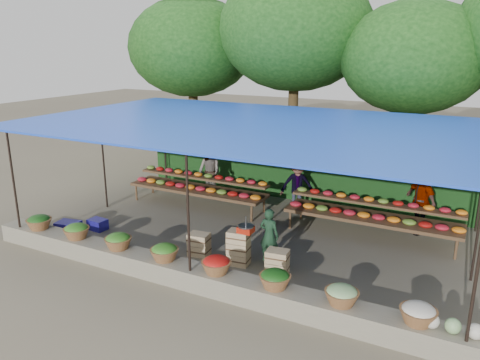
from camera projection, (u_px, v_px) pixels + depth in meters
The scene contains 16 objects.
ground at pixel (255, 237), 11.52m from camera, with size 60.00×60.00×0.00m, color #665C4B.
stone_curb at pixel (195, 277), 9.12m from camera, with size 10.60×0.55×0.40m, color #6D6757.
stall_canopy at pixel (258, 129), 10.82m from camera, with size 10.80×6.60×2.82m.
produce_baskets at pixel (190, 259), 9.06m from camera, with size 8.98×0.58×0.34m.
netting_backdrop at pixel (302, 161), 13.85m from camera, with size 10.60×0.06×2.50m, color #1C4B1A.
tree_row at pixel (352, 40), 15.17m from camera, with size 16.51×5.50×7.12m.
fruit_table_left at pixel (199, 186), 13.60m from camera, with size 4.21×0.95×0.93m.
fruit_table_right at pixel (372, 213), 11.39m from camera, with size 4.21×0.95×0.93m.
crate_counter at pixel (237, 251), 10.01m from camera, with size 2.39×0.39×0.77m.
weighing_scale at pixel (246, 229), 9.77m from camera, with size 0.33×0.33×0.35m.
vendor_seated at pixel (269, 235), 10.04m from camera, with size 0.45×0.29×1.22m, color #183621.
customer_left at pixel (209, 172), 14.22m from camera, with size 0.80×0.62×1.64m, color slate.
customer_mid at pixel (297, 185), 13.16m from camera, with size 0.98×0.56×1.51m, color slate.
customer_right at pixel (420, 200), 11.56m from camera, with size 1.00×0.41×1.70m, color slate.
blue_crate_front at pixel (69, 228), 11.61m from camera, with size 0.56×0.40×0.34m, color navy.
blue_crate_back at pixel (98, 224), 11.94m from camera, with size 0.46×0.33×0.27m, color navy.
Camera 1 is at (4.59, -9.64, 4.55)m, focal length 35.00 mm.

